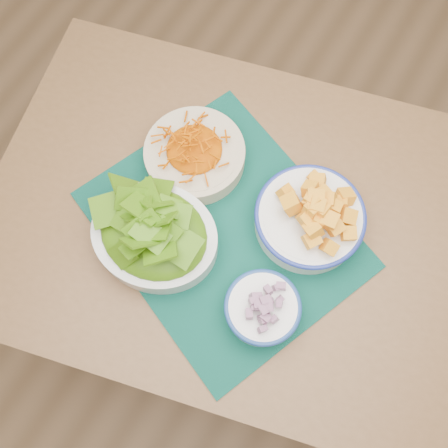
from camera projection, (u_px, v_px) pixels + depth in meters
name	position (u px, v px, depth m)	size (l,w,h in m)	color
ground	(209.00, 326.00, 1.67)	(4.00, 4.00, 0.00)	olive
table	(252.00, 239.00, 1.10)	(1.24, 0.97, 0.75)	brown
placemat	(224.00, 229.00, 0.99)	(0.50, 0.41, 0.00)	#032C24
carrot_bowl	(195.00, 153.00, 1.01)	(0.22, 0.22, 0.07)	beige
squash_bowl	(311.00, 215.00, 0.95)	(0.24, 0.24, 0.11)	white
lettuce_bowl	(154.00, 233.00, 0.93)	(0.27, 0.24, 0.12)	silver
onion_bowl	(263.00, 308.00, 0.90)	(0.14, 0.14, 0.07)	white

